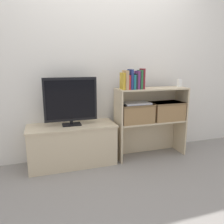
{
  "coord_description": "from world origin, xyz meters",
  "views": [
    {
      "loc": [
        -0.82,
        -2.37,
        1.23
      ],
      "look_at": [
        0.0,
        0.15,
        0.64
      ],
      "focal_mm": 35.0,
      "sensor_mm": 36.0,
      "label": 1
    }
  ],
  "objects_px": {
    "tv_stand": "(72,145)",
    "book_mustard": "(123,81)",
    "baby_monitor": "(180,83)",
    "laptop": "(136,103)",
    "book_plum": "(137,80)",
    "book_tan": "(125,80)",
    "storage_basket_left": "(136,112)",
    "book_maroon": "(142,79)",
    "book_forest": "(140,80)",
    "book_crimson": "(128,82)",
    "book_charcoal": "(135,81)",
    "storage_basket_right": "(167,110)",
    "book_teal": "(133,82)",
    "book_navy": "(130,79)",
    "tv": "(71,100)"
  },
  "relations": [
    {
      "from": "book_tan",
      "to": "storage_basket_left",
      "type": "bearing_deg",
      "value": 12.56
    },
    {
      "from": "book_crimson",
      "to": "tv_stand",
      "type": "bearing_deg",
      "value": 171.4
    },
    {
      "from": "book_teal",
      "to": "storage_basket_right",
      "type": "distance_m",
      "value": 0.65
    },
    {
      "from": "book_mustard",
      "to": "book_crimson",
      "type": "relative_size",
      "value": 1.18
    },
    {
      "from": "tv",
      "to": "book_navy",
      "type": "bearing_deg",
      "value": -8.1
    },
    {
      "from": "book_crimson",
      "to": "storage_basket_right",
      "type": "height_order",
      "value": "book_crimson"
    },
    {
      "from": "book_forest",
      "to": "storage_basket_left",
      "type": "xyz_separation_m",
      "value": [
        -0.03,
        0.04,
        -0.42
      ]
    },
    {
      "from": "storage_basket_left",
      "to": "storage_basket_right",
      "type": "bearing_deg",
      "value": 0.0
    },
    {
      "from": "book_mustard",
      "to": "laptop",
      "type": "height_order",
      "value": "book_mustard"
    },
    {
      "from": "tv",
      "to": "laptop",
      "type": "xyz_separation_m",
      "value": [
        0.82,
        -0.07,
        -0.07
      ]
    },
    {
      "from": "book_navy",
      "to": "book_teal",
      "type": "distance_m",
      "value": 0.05
    },
    {
      "from": "storage_basket_left",
      "to": "laptop",
      "type": "distance_m",
      "value": 0.12
    },
    {
      "from": "book_mustard",
      "to": "baby_monitor",
      "type": "height_order",
      "value": "book_mustard"
    },
    {
      "from": "tv_stand",
      "to": "book_charcoal",
      "type": "relative_size",
      "value": 5.57
    },
    {
      "from": "tv_stand",
      "to": "storage_basket_left",
      "type": "distance_m",
      "value": 0.9
    },
    {
      "from": "baby_monitor",
      "to": "book_navy",
      "type": "bearing_deg",
      "value": -176.0
    },
    {
      "from": "book_forest",
      "to": "book_maroon",
      "type": "relative_size",
      "value": 0.93
    },
    {
      "from": "storage_basket_right",
      "to": "book_forest",
      "type": "bearing_deg",
      "value": -175.1
    },
    {
      "from": "book_crimson",
      "to": "laptop",
      "type": "distance_m",
      "value": 0.3
    },
    {
      "from": "book_mustard",
      "to": "storage_basket_left",
      "type": "distance_m",
      "value": 0.45
    },
    {
      "from": "book_tan",
      "to": "baby_monitor",
      "type": "xyz_separation_m",
      "value": [
        0.8,
        0.05,
        -0.06
      ]
    },
    {
      "from": "book_teal",
      "to": "storage_basket_right",
      "type": "relative_size",
      "value": 0.41
    },
    {
      "from": "book_maroon",
      "to": "storage_basket_left",
      "type": "height_order",
      "value": "book_maroon"
    },
    {
      "from": "book_navy",
      "to": "book_teal",
      "type": "xyz_separation_m",
      "value": [
        0.03,
        0.0,
        -0.03
      ]
    },
    {
      "from": "book_teal",
      "to": "storage_basket_right",
      "type": "bearing_deg",
      "value": 4.03
    },
    {
      "from": "tv",
      "to": "book_plum",
      "type": "relative_size",
      "value": 2.82
    },
    {
      "from": "book_charcoal",
      "to": "laptop",
      "type": "distance_m",
      "value": 0.28
    },
    {
      "from": "book_mustard",
      "to": "book_charcoal",
      "type": "bearing_deg",
      "value": 0.0
    },
    {
      "from": "book_forest",
      "to": "baby_monitor",
      "type": "bearing_deg",
      "value": 4.81
    },
    {
      "from": "book_tan",
      "to": "book_teal",
      "type": "xyz_separation_m",
      "value": [
        0.1,
        -0.0,
        -0.03
      ]
    },
    {
      "from": "baby_monitor",
      "to": "laptop",
      "type": "xyz_separation_m",
      "value": [
        -0.64,
        -0.02,
        -0.24
      ]
    },
    {
      "from": "book_crimson",
      "to": "storage_basket_right",
      "type": "relative_size",
      "value": 0.4
    },
    {
      "from": "book_maroon",
      "to": "book_teal",
      "type": "bearing_deg",
      "value": 180.0
    },
    {
      "from": "book_tan",
      "to": "storage_basket_left",
      "type": "distance_m",
      "value": 0.45
    },
    {
      "from": "book_charcoal",
      "to": "storage_basket_right",
      "type": "distance_m",
      "value": 0.63
    },
    {
      "from": "book_navy",
      "to": "laptop",
      "type": "xyz_separation_m",
      "value": [
        0.1,
        0.04,
        -0.3
      ]
    },
    {
      "from": "book_navy",
      "to": "book_plum",
      "type": "height_order",
      "value": "book_navy"
    },
    {
      "from": "tv_stand",
      "to": "storage_basket_left",
      "type": "height_order",
      "value": "storage_basket_left"
    },
    {
      "from": "tv",
      "to": "storage_basket_left",
      "type": "relative_size",
      "value": 1.45
    },
    {
      "from": "book_maroon",
      "to": "laptop",
      "type": "relative_size",
      "value": 0.73
    },
    {
      "from": "baby_monitor",
      "to": "storage_basket_right",
      "type": "height_order",
      "value": "baby_monitor"
    },
    {
      "from": "book_maroon",
      "to": "storage_basket_left",
      "type": "xyz_separation_m",
      "value": [
        -0.06,
        0.04,
        -0.43
      ]
    },
    {
      "from": "storage_basket_right",
      "to": "tv_stand",
      "type": "bearing_deg",
      "value": 176.98
    },
    {
      "from": "book_forest",
      "to": "book_crimson",
      "type": "bearing_deg",
      "value": 180.0
    },
    {
      "from": "book_charcoal",
      "to": "book_plum",
      "type": "relative_size",
      "value": 0.86
    },
    {
      "from": "book_forest",
      "to": "storage_basket_left",
      "type": "bearing_deg",
      "value": 124.51
    },
    {
      "from": "book_plum",
      "to": "book_mustard",
      "type": "bearing_deg",
      "value": 180.0
    },
    {
      "from": "tv_stand",
      "to": "book_mustard",
      "type": "distance_m",
      "value": 0.99
    },
    {
      "from": "tv_stand",
      "to": "baby_monitor",
      "type": "distance_m",
      "value": 1.62
    },
    {
      "from": "book_teal",
      "to": "baby_monitor",
      "type": "xyz_separation_m",
      "value": [
        0.71,
        0.05,
        -0.04
      ]
    }
  ]
}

